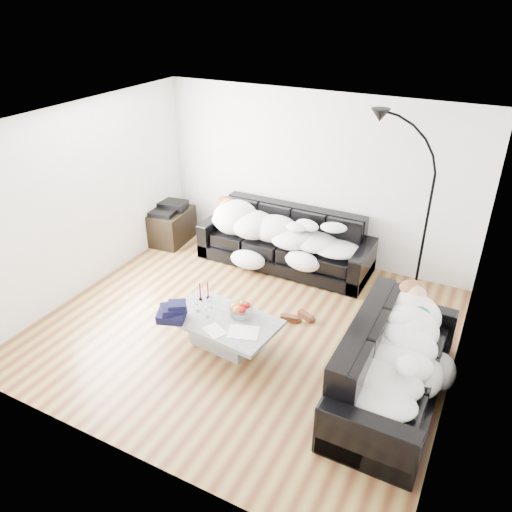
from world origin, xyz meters
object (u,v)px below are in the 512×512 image
at_px(sofa_right, 395,363).
at_px(fruit_bowl, 241,309).
at_px(candle_right, 208,291).
at_px(wine_glass_a, 211,303).
at_px(coffee_table, 223,332).
at_px(shoes, 297,317).
at_px(candle_left, 200,292).
at_px(sleeper_back, 284,228).
at_px(sleeper_right, 398,347).
at_px(sofa_back, 285,239).
at_px(av_cabinet, 171,226).
at_px(floor_lamp, 426,225).
at_px(wine_glass_b, 198,306).
at_px(wine_glass_c, 207,312).
at_px(stereo, 169,207).

xyz_separation_m(sofa_right, fruit_bowl, (-1.87, 0.09, 0.03)).
bearing_deg(candle_right, wine_glass_a, -48.70).
height_order(coffee_table, shoes, coffee_table).
xyz_separation_m(fruit_bowl, candle_left, (-0.62, 0.05, 0.03)).
distance_m(sleeper_back, shoes, 1.57).
bearing_deg(sleeper_right, shoes, 60.59).
height_order(sleeper_right, shoes, sleeper_right).
height_order(sofa_back, av_cabinet, sofa_back).
bearing_deg(av_cabinet, coffee_table, -47.19).
relative_size(sleeper_back, floor_lamp, 1.01).
relative_size(sofa_right, shoes, 5.62).
bearing_deg(sofa_back, coffee_table, -85.44).
xyz_separation_m(wine_glass_b, candle_left, (-0.11, 0.23, 0.04)).
xyz_separation_m(coffee_table, wine_glass_c, (-0.17, -0.06, 0.27)).
xyz_separation_m(shoes, av_cabinet, (-2.84, 1.15, 0.23)).
bearing_deg(sleeper_back, candle_left, -98.44).
xyz_separation_m(shoes, stereo, (-2.84, 1.15, 0.58)).
bearing_deg(sleeper_right, coffee_table, 92.28).
xyz_separation_m(coffee_table, floor_lamp, (1.85, 2.14, 0.93)).
height_order(wine_glass_a, wine_glass_c, wine_glass_c).
relative_size(shoes, stereo, 0.89).
distance_m(fruit_bowl, wine_glass_c, 0.41).
xyz_separation_m(candle_right, stereo, (-1.85, 1.74, 0.12)).
height_order(candle_right, shoes, candle_right).
relative_size(coffee_table, wine_glass_c, 8.16).
xyz_separation_m(av_cabinet, floor_lamp, (4.08, 0.10, 0.84)).
xyz_separation_m(sofa_back, wine_glass_b, (-0.17, -2.18, 0.03)).
bearing_deg(wine_glass_a, av_cabinet, 136.29).
distance_m(sleeper_right, av_cabinet, 4.71).
distance_m(wine_glass_b, shoes, 1.37).
distance_m(wine_glass_c, floor_lamp, 3.06).
distance_m(sofa_right, stereo, 4.70).
bearing_deg(sofa_back, wine_glass_b, -94.51).
bearing_deg(fruit_bowl, sofa_back, 99.46).
height_order(candle_left, av_cabinet, candle_left).
bearing_deg(coffee_table, fruit_bowl, 47.26).
bearing_deg(fruit_bowl, wine_glass_b, -160.31).
bearing_deg(coffee_table, sleeper_right, 2.28).
bearing_deg(fruit_bowl, sofa_right, -2.82).
relative_size(candle_right, shoes, 0.59).
xyz_separation_m(sofa_back, sleeper_back, (-0.00, -0.05, 0.21)).
relative_size(sofa_back, stereo, 6.06).
relative_size(sofa_back, wine_glass_c, 16.43).
distance_m(sofa_back, coffee_table, 2.19).
height_order(wine_glass_a, av_cabinet, av_cabinet).
bearing_deg(floor_lamp, sofa_right, -62.45).
distance_m(sleeper_right, candle_right, 2.43).
height_order(sofa_right, wine_glass_b, sofa_right).
distance_m(coffee_table, candle_right, 0.58).
distance_m(sofa_back, wine_glass_c, 2.24).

